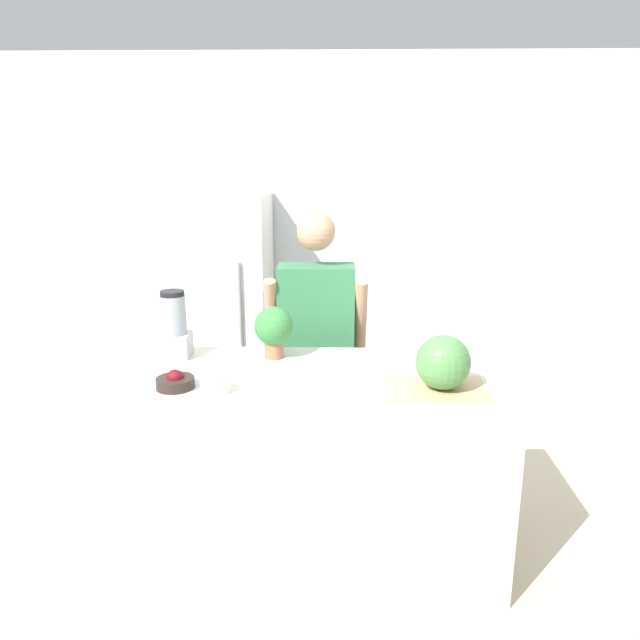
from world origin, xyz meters
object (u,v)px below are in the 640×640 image
(bowl_cherries, at_px, (175,382))
(blender, at_px, (174,327))
(refrigerator, at_px, (218,320))
(bowl_cream, at_px, (216,384))
(person, at_px, (316,352))
(watermelon, at_px, (443,362))
(potted_plant, at_px, (274,328))

(bowl_cherries, bearing_deg, blender, 103.81)
(refrigerator, xyz_separation_m, bowl_cream, (0.29, -1.57, 0.15))
(person, relative_size, bowl_cream, 12.88)
(watermelon, xyz_separation_m, potted_plant, (-0.77, 0.43, 0.02))
(bowl_cherries, distance_m, bowl_cream, 0.19)
(refrigerator, height_order, person, refrigerator)
(potted_plant, bearing_deg, blender, 179.80)
(watermelon, distance_m, potted_plant, 0.88)
(bowl_cherries, xyz_separation_m, blender, (-0.10, 0.42, 0.13))
(person, distance_m, bowl_cherries, 1.07)
(person, height_order, bowl_cherries, person)
(person, xyz_separation_m, bowl_cherries, (-0.59, -0.88, 0.15))
(refrigerator, bearing_deg, watermelon, -50.37)
(blender, bearing_deg, bowl_cream, -58.12)
(person, height_order, blender, person)
(watermelon, distance_m, blender, 1.34)
(watermelon, relative_size, blender, 0.70)
(bowl_cherries, height_order, bowl_cream, bowl_cream)
(person, bearing_deg, bowl_cream, -113.63)
(bowl_cream, bearing_deg, bowl_cherries, 166.30)
(person, height_order, potted_plant, person)
(bowl_cream, xyz_separation_m, blender, (-0.29, 0.47, 0.11))
(refrigerator, bearing_deg, person, -42.86)
(person, relative_size, bowl_cherries, 9.75)
(refrigerator, distance_m, person, 0.94)
(person, xyz_separation_m, blender, (-0.70, -0.46, 0.28))
(refrigerator, height_order, blender, refrigerator)
(watermelon, distance_m, bowl_cherries, 1.17)
(refrigerator, xyz_separation_m, potted_plant, (0.50, -1.10, 0.27))
(watermelon, height_order, bowl_cream, watermelon)
(person, distance_m, bowl_cream, 1.02)
(bowl_cream, bearing_deg, potted_plant, 65.90)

